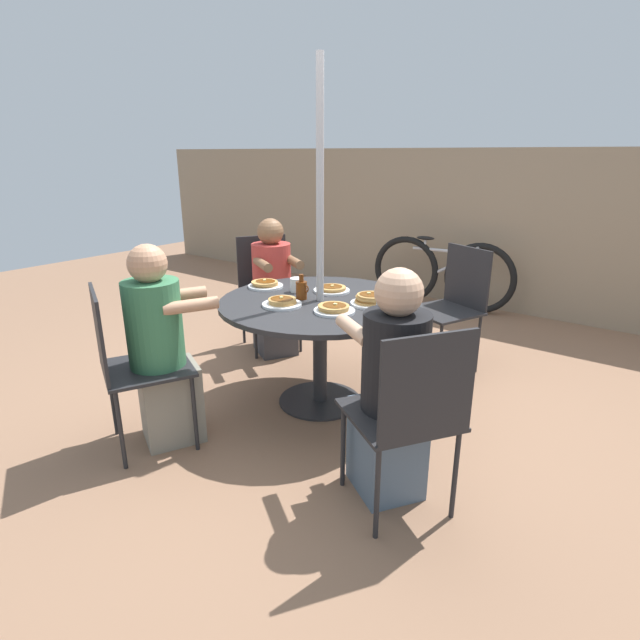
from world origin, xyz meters
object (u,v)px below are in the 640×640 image
at_px(bicycle, 441,273).
at_px(pancake_plate_d, 370,300).
at_px(patio_chair_north, 410,410).
at_px(syrup_bottle, 302,289).
at_px(pancake_plate_b, 332,289).
at_px(diner_west, 162,353).
at_px(patio_chair_south, 267,284).
at_px(pancake_plate_a, 282,303).
at_px(diner_north, 391,394).
at_px(patio_chair_east, 453,300).
at_px(pancake_plate_e, 334,309).
at_px(pancake_plate_c, 265,285).
at_px(patio_chair_west, 128,359).
at_px(diner_south, 273,292).
at_px(drinking_glass_a, 382,305).
at_px(patio_table, 320,316).
at_px(coffee_cup, 297,285).

bearing_deg(bicycle, pancake_plate_d, -83.29).
bearing_deg(patio_chair_north, syrup_bottle, 94.68).
bearing_deg(pancake_plate_b, diner_west, -108.56).
height_order(patio_chair_south, pancake_plate_a, patio_chair_south).
bearing_deg(diner_north, syrup_bottle, 95.46).
bearing_deg(patio_chair_south, patio_chair_east, 138.83).
bearing_deg(diner_north, pancake_plate_e, 90.49).
xyz_separation_m(syrup_bottle, bicycle, (-0.16, 2.60, -0.40)).
xyz_separation_m(pancake_plate_c, pancake_plate_e, (0.72, -0.18, 0.00)).
bearing_deg(pancake_plate_d, patio_chair_west, -124.89).
bearing_deg(diner_south, pancake_plate_a, 75.66).
relative_size(patio_chair_north, syrup_bottle, 5.79).
xyz_separation_m(patio_chair_east, pancake_plate_d, (-0.15, -0.99, 0.21)).
distance_m(pancake_plate_c, pancake_plate_e, 0.74).
relative_size(patio_chair_west, pancake_plate_e, 3.84).
bearing_deg(diner_south, drinking_glass_a, 98.51).
height_order(diner_west, pancake_plate_c, diner_west).
distance_m(patio_table, drinking_glass_a, 0.50).
relative_size(diner_north, patio_chair_south, 1.22).
relative_size(patio_chair_west, bicycle, 0.61).
height_order(diner_north, diner_west, diner_west).
height_order(patio_table, pancake_plate_e, pancake_plate_e).
bearing_deg(pancake_plate_e, patio_chair_west, -128.61).
bearing_deg(pancake_plate_c, pancake_plate_d, 5.73).
bearing_deg(patio_table, pancake_plate_e, -34.80).
bearing_deg(diner_west, patio_chair_south, 136.97).
relative_size(diner_south, pancake_plate_e, 4.57).
height_order(patio_chair_east, coffee_cup, patio_chair_east).
height_order(pancake_plate_a, bicycle, pancake_plate_a).
bearing_deg(patio_table, syrup_bottle, -156.38).
xyz_separation_m(diner_west, bicycle, (0.16, 3.46, -0.16)).
bearing_deg(patio_table, diner_west, -115.56).
relative_size(patio_table, bicycle, 0.83).
xyz_separation_m(diner_north, coffee_cup, (-1.09, 0.63, 0.23)).
relative_size(patio_chair_east, coffee_cup, 10.00).
height_order(patio_chair_west, syrup_bottle, patio_chair_west).
relative_size(patio_chair_north, diner_north, 0.82).
relative_size(diner_west, pancake_plate_c, 4.74).
bearing_deg(patio_chair_west, bicycle, 111.81).
bearing_deg(pancake_plate_a, syrup_bottle, 89.25).
height_order(patio_table, syrup_bottle, syrup_bottle).
height_order(patio_table, patio_chair_south, patio_chair_south).
height_order(patio_chair_west, pancake_plate_d, patio_chair_west).
relative_size(diner_south, syrup_bottle, 6.88).
bearing_deg(patio_chair_east, pancake_plate_b, 82.40).
bearing_deg(pancake_plate_d, syrup_bottle, -159.59).
bearing_deg(pancake_plate_c, patio_chair_east, 48.19).
bearing_deg(patio_table, patio_chair_south, 149.76).
xyz_separation_m(patio_chair_north, pancake_plate_e, (-0.77, 0.50, 0.20)).
bearing_deg(pancake_plate_c, pancake_plate_e, -14.01).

